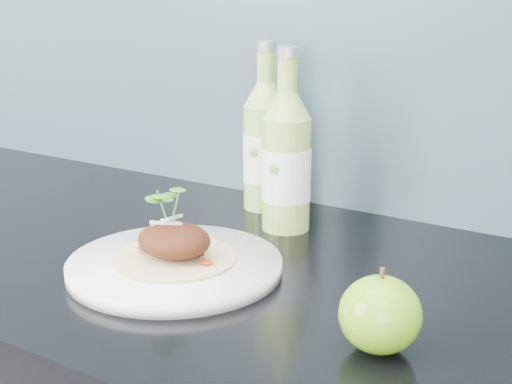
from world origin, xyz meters
TOP-DOWN VIEW (x-y plane):
  - dinner_plate at (-0.05, 1.63)m, footprint 0.33×0.33m
  - pork_taco at (-0.05, 1.63)m, footprint 0.15×0.15m
  - green_apple at (0.23, 1.58)m, footprint 0.09×0.09m
  - cider_bottle_left at (-0.10, 1.92)m, footprint 0.09×0.09m
  - cider_bottle_right at (-0.02, 1.85)m, footprint 0.08×0.08m

SIDE VIEW (x-z plane):
  - dinner_plate at x=-0.05m, z-range 0.90..0.92m
  - green_apple at x=0.23m, z-range 0.90..0.98m
  - pork_taco at x=-0.05m, z-range 0.90..0.99m
  - cider_bottle_left at x=-0.10m, z-range 0.87..1.13m
  - cider_bottle_right at x=-0.02m, z-range 0.87..1.13m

